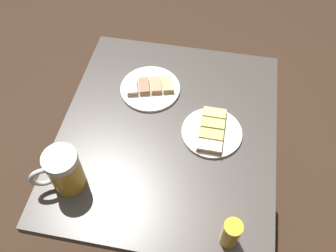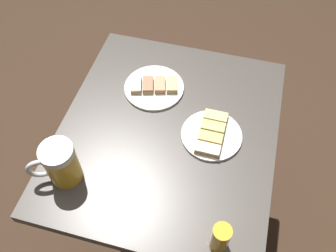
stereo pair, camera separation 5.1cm
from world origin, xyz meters
name	(u,v)px [view 1 (the left image)]	position (x,y,z in m)	size (l,w,h in m)	color
ground_plane	(168,216)	(0.00, 0.00, 0.00)	(6.00, 6.00, 0.00)	#382619
cafe_table	(168,155)	(0.00, 0.00, 0.58)	(0.69, 0.79, 0.74)	black
plate_near	(150,88)	(-0.09, 0.16, 0.75)	(0.21, 0.21, 0.03)	white
plate_far	(212,131)	(0.14, 0.01, 0.75)	(0.19, 0.19, 0.03)	white
beer_mug	(64,171)	(-0.25, -0.24, 0.81)	(0.14, 0.10, 0.14)	gold
beer_glass_small	(231,233)	(0.22, -0.32, 0.79)	(0.05, 0.05, 0.10)	gold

